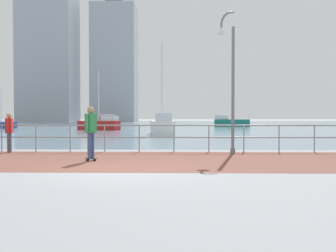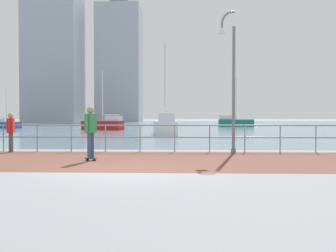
% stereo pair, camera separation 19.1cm
% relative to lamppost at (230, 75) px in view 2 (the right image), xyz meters
% --- Properties ---
extents(ground, '(220.00, 220.00, 0.00)m').
position_rel_lamppost_xyz_m(ground, '(-3.53, 35.40, -3.02)').
color(ground, gray).
extents(brick_paving, '(28.00, 5.80, 0.01)m').
position_rel_lamppost_xyz_m(brick_paving, '(-3.53, -2.23, -3.01)').
color(brick_paving, brown).
rests_on(brick_paving, ground).
extents(harbor_water, '(180.00, 88.00, 0.00)m').
position_rel_lamppost_xyz_m(harbor_water, '(-3.53, 45.67, -3.02)').
color(harbor_water, '#6B899E').
rests_on(harbor_water, ground).
extents(waterfront_railing, '(25.25, 0.06, 1.10)m').
position_rel_lamppost_xyz_m(waterfront_railing, '(-3.53, 0.67, -2.26)').
color(waterfront_railing, '#8C99A3').
rests_on(waterfront_railing, ground).
extents(lamppost, '(0.76, 0.53, 5.45)m').
position_rel_lamppost_xyz_m(lamppost, '(0.00, 0.00, 0.00)').
color(lamppost, slate).
rests_on(lamppost, ground).
extents(skateboarder, '(0.41, 0.55, 1.75)m').
position_rel_lamppost_xyz_m(skateboarder, '(-4.78, -2.52, -1.96)').
color(skateboarder, black).
rests_on(skateboarder, ground).
extents(bystander, '(0.30, 0.56, 1.57)m').
position_rel_lamppost_xyz_m(bystander, '(-8.67, 0.32, -2.10)').
color(bystander, '#4C4C51').
rests_on(bystander, ground).
extents(sailboat_gray, '(2.08, 5.04, 6.88)m').
position_rel_lamppost_xyz_m(sailboat_gray, '(-3.15, 14.45, -2.36)').
color(sailboat_gray, white).
rests_on(sailboat_gray, ground).
extents(sailboat_yellow, '(3.47, 1.59, 4.69)m').
position_rel_lamppost_xyz_m(sailboat_yellow, '(-22.24, 29.38, -2.57)').
color(sailboat_yellow, '#284799').
rests_on(sailboat_yellow, ground).
extents(sailboat_teal, '(4.48, 2.62, 6.01)m').
position_rel_lamppost_xyz_m(sailboat_teal, '(-9.83, 24.53, -2.44)').
color(sailboat_teal, '#B21E1E').
rests_on(sailboat_teal, ground).
extents(sailboat_navy, '(4.51, 1.42, 6.33)m').
position_rel_lamppost_xyz_m(sailboat_navy, '(4.98, 36.63, -2.41)').
color(sailboat_navy, '#197266').
rests_on(sailboat_navy, ground).
extents(tower_concrete, '(12.70, 10.65, 43.41)m').
position_rel_lamppost_xyz_m(tower_concrete, '(-33.08, 79.22, 17.86)').
color(tower_concrete, '#A3A8B2').
rests_on(tower_concrete, ground).
extents(tower_brick, '(10.53, 10.39, 30.18)m').
position_rel_lamppost_xyz_m(tower_brick, '(-17.43, 81.82, 11.24)').
color(tower_brick, '#A3A8B2').
rests_on(tower_brick, ground).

